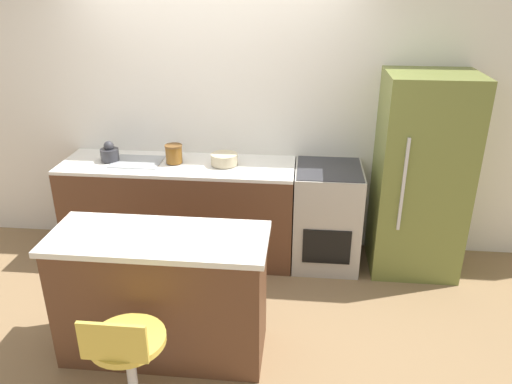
% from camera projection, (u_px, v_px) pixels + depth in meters
% --- Properties ---
extents(ground_plane, '(14.00, 14.00, 0.00)m').
position_uv_depth(ground_plane, '(209.00, 273.00, 4.52)').
color(ground_plane, '#8E704C').
extents(wall_back, '(8.00, 0.06, 2.60)m').
position_uv_depth(wall_back, '(217.00, 114.00, 4.63)').
color(wall_back, white).
rests_on(wall_back, ground_plane).
extents(back_counter, '(2.11, 0.64, 0.93)m').
position_uv_depth(back_counter, '(180.00, 210.00, 4.67)').
color(back_counter, brown).
rests_on(back_counter, ground_plane).
extents(kitchen_island, '(1.45, 0.59, 0.92)m').
position_uv_depth(kitchen_island, '(163.00, 294.00, 3.43)').
color(kitchen_island, brown).
rests_on(kitchen_island, ground_plane).
extents(oven_range, '(0.59, 0.65, 0.93)m').
position_uv_depth(oven_range, '(326.00, 216.00, 4.54)').
color(oven_range, '#B7B2A8').
rests_on(oven_range, ground_plane).
extents(refrigerator, '(0.75, 0.66, 1.77)m').
position_uv_depth(refrigerator, '(421.00, 176.00, 4.30)').
color(refrigerator, olive).
rests_on(refrigerator, ground_plane).
extents(stool_chair, '(0.44, 0.44, 0.81)m').
position_uv_depth(stool_chair, '(129.00, 363.00, 2.90)').
color(stool_chair, '#B7B7BC').
rests_on(stool_chair, ground_plane).
extents(kettle, '(0.16, 0.16, 0.18)m').
position_uv_depth(kettle, '(110.00, 153.00, 4.52)').
color(kettle, '#333338').
rests_on(kettle, back_counter).
extents(mixing_bowl, '(0.24, 0.24, 0.10)m').
position_uv_depth(mixing_bowl, '(224.00, 159.00, 4.43)').
color(mixing_bowl, '#C1B28E').
rests_on(mixing_bowl, back_counter).
extents(canister_jar, '(0.16, 0.16, 0.16)m').
position_uv_depth(canister_jar, '(174.00, 154.00, 4.46)').
color(canister_jar, brown).
rests_on(canister_jar, back_counter).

